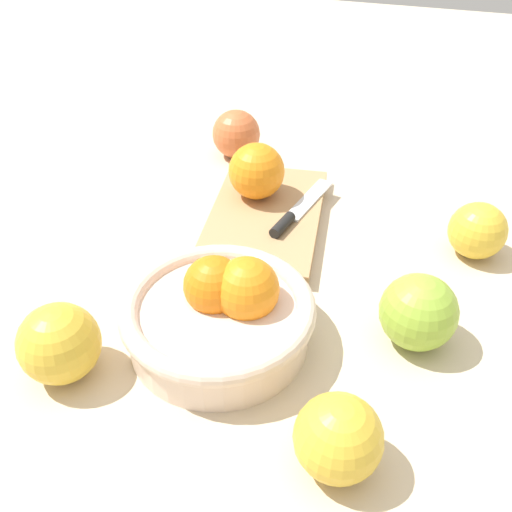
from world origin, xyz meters
TOP-DOWN VIEW (x-y plane):
  - ground_plane at (0.00, 0.00)m, footprint 2.40×2.40m
  - bowl at (-0.14, 0.06)m, footprint 0.20×0.20m
  - cutting_board at (0.07, 0.08)m, footprint 0.26×0.17m
  - orange_on_board at (0.11, 0.10)m, footprint 0.08×0.08m
  - knife at (0.07, 0.04)m, footprint 0.15×0.05m
  - apple_front_left at (-0.25, -0.08)m, footprint 0.07×0.07m
  - apple_back_left at (-0.23, 0.19)m, footprint 0.08×0.08m
  - apple_front_left_2 at (-0.09, -0.13)m, footprint 0.08×0.08m
  - apple_front_right at (0.08, -0.19)m, footprint 0.07×0.07m
  - apple_back_right at (0.24, 0.17)m, footprint 0.07×0.07m

SIDE VIEW (x-z plane):
  - ground_plane at x=0.00m, z-range 0.00..0.00m
  - cutting_board at x=0.07m, z-range 0.00..0.02m
  - knife at x=0.07m, z-range 0.02..0.03m
  - apple_front_right at x=0.08m, z-range 0.00..0.07m
  - bowl at x=-0.14m, z-range -0.01..0.08m
  - apple_front_left at x=-0.25m, z-range 0.00..0.07m
  - apple_back_right at x=0.24m, z-range 0.00..0.07m
  - apple_back_left at x=-0.23m, z-range 0.00..0.08m
  - apple_front_left_2 at x=-0.09m, z-range 0.00..0.08m
  - orange_on_board at x=0.11m, z-range 0.02..0.09m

